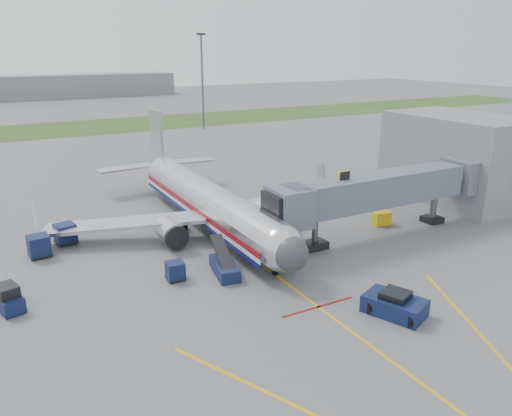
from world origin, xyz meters
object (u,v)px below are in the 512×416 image
belt_loader (224,267)px  pushback_tug (395,305)px  airliner (208,201)px  ramp_worker (181,222)px  baggage_tug (8,299)px

belt_loader → pushback_tug: bearing=-56.8°
airliner → belt_loader: airliner is taller
airliner → pushback_tug: 22.96m
pushback_tug → ramp_worker: (-7.00, 22.43, 0.28)m
airliner → baggage_tug: airliner is taller
baggage_tug → belt_loader: 15.79m
baggage_tug → belt_loader: (15.67, -1.94, -0.24)m
belt_loader → ramp_worker: (0.47, 11.04, 0.38)m
airliner → belt_loader: bearing=-107.3°
airliner → ramp_worker: (-3.00, -0.09, -1.67)m
belt_loader → ramp_worker: 11.06m
belt_loader → ramp_worker: belt_loader is taller
baggage_tug → ramp_worker: bearing=29.4°
baggage_tug → belt_loader: bearing=-7.1°
ramp_worker → pushback_tug: bearing=-99.6°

